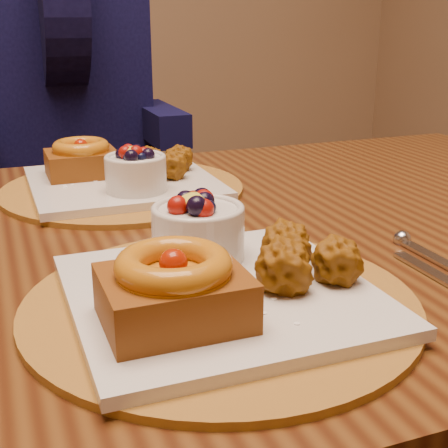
{
  "coord_description": "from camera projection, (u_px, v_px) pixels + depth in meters",
  "views": [
    {
      "loc": [
        -0.11,
        -0.83,
        1.02
      ],
      "look_at": [
        0.1,
        -0.28,
        0.82
      ],
      "focal_mm": 50.0,
      "sensor_mm": 36.0,
      "label": 1
    }
  ],
  "objects": [
    {
      "name": "dining_table",
      "position": [
        162.0,
        290.0,
        0.82
      ],
      "size": [
        1.6,
        0.9,
        0.76
      ],
      "color": "#38190A",
      "rests_on": "ground"
    },
    {
      "name": "place_setting_near",
      "position": [
        215.0,
        277.0,
        0.6
      ],
      "size": [
        0.38,
        0.38,
        0.09
      ],
      "color": "brown",
      "rests_on": "dining_table"
    },
    {
      "name": "place_setting_far",
      "position": [
        121.0,
        177.0,
        0.98
      ],
      "size": [
        0.38,
        0.38,
        0.09
      ],
      "color": "brown",
      "rests_on": "dining_table"
    },
    {
      "name": "cutlery_near",
      "position": [
        447.0,
        272.0,
        0.67
      ],
      "size": [
        0.06,
        0.17,
        0.0
      ],
      "primitive_type": "cube",
      "color": "#B2B2B7",
      "rests_on": "dining_table"
    },
    {
      "name": "chair_far",
      "position": [
        10.0,
        203.0,
        1.65
      ],
      "size": [
        0.54,
        0.54,
        0.98
      ],
      "rotation": [
        0.0,
        0.0,
        -0.15
      ],
      "color": "black",
      "rests_on": "ground"
    },
    {
      "name": "diner",
      "position": [
        60.0,
        70.0,
        1.53
      ],
      "size": [
        0.51,
        0.49,
        0.83
      ],
      "rotation": [
        0.0,
        0.0,
        -0.22
      ],
      "color": "black",
      "rests_on": "ground"
    }
  ]
}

